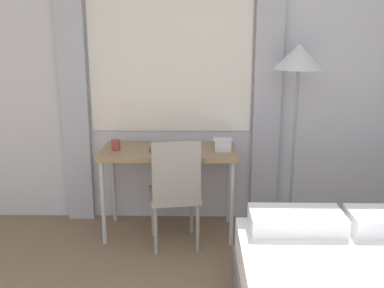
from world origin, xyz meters
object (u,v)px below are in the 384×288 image
desk_chair (175,188)px  mug (116,145)px  desk (169,157)px  book (162,148)px  standing_lamp (298,74)px  telephone (223,145)px

desk_chair → mug: (-0.51, 0.25, 0.29)m
desk → book: size_ratio=5.69×
mug → desk_chair: bearing=-25.9°
desk → standing_lamp: standing_lamp is taller
book → telephone: bearing=0.7°
book → mug: mug is taller
desk → book: book is taller
desk_chair → mug: 0.64m
standing_lamp → mug: bearing=-177.8°
desk_chair → book: bearing=105.9°
telephone → book: telephone is taller
desk → mug: size_ratio=12.77×
telephone → mug: 0.90m
telephone → book: 0.51m
telephone → mug: size_ratio=1.85×
book → mug: (-0.39, -0.01, 0.03)m
standing_lamp → mug: (-1.51, -0.06, -0.59)m
standing_lamp → telephone: 0.85m
desk → book: bearing=-154.2°
desk_chair → standing_lamp: 1.37m
desk → mug: mug is taller
desk → mug: bearing=-175.4°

